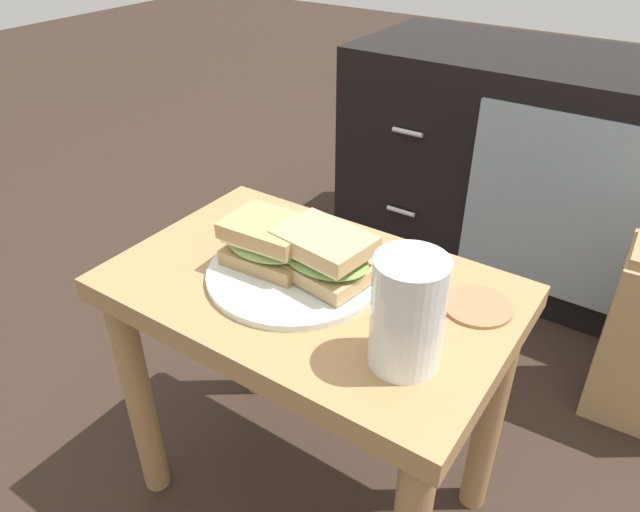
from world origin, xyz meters
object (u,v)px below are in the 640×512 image
sandwich_back (324,255)px  beer_glass (407,315)px  sandwich_front (267,243)px  coaster (477,306)px  plate (296,272)px  tv_cabinet (535,169)px

sandwich_back → beer_glass: size_ratio=1.06×
sandwich_front → sandwich_back: (0.09, 0.02, 0.00)m
coaster → sandwich_back: bearing=-161.8°
sandwich_front → coaster: bearing=16.1°
sandwich_back → sandwich_front: bearing=-168.9°
plate → coaster: size_ratio=2.67×
sandwich_front → beer_glass: beer_glass is taller
plate → beer_glass: size_ratio=1.76×
plate → sandwich_back: sandwich_back is taller
sandwich_back → coaster: (0.20, 0.07, -0.04)m
tv_cabinet → sandwich_front: tv_cabinet is taller
plate → sandwich_front: bearing=-168.9°
tv_cabinet → plate: tv_cabinet is taller
tv_cabinet → coaster: (0.16, -0.87, 0.17)m
beer_glass → coaster: size_ratio=1.52×
plate → beer_glass: 0.23m
sandwich_back → plate: bearing=-168.9°
beer_glass → coaster: beer_glass is taller
tv_cabinet → plate: bearing=-94.8°
tv_cabinet → sandwich_front: size_ratio=7.17×
tv_cabinet → beer_glass: 1.05m
sandwich_back → tv_cabinet: bearing=87.7°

